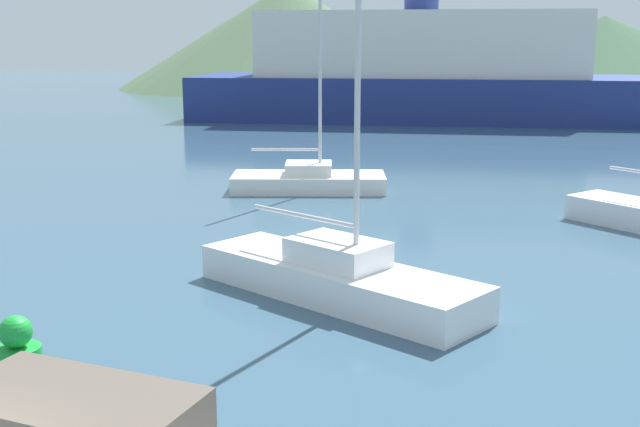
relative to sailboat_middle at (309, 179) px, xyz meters
The scene contains 6 objects.
sailboat_middle is the anchor object (origin of this frame).
sailboat_outer 12.44m from the sailboat_middle, 70.72° to the right, with size 6.81×4.67×7.54m.
ferry_distant 27.62m from the sailboat_middle, 90.53° to the left, with size 31.44×12.82×8.80m.
buoy_marker 16.73m from the sailboat_middle, 90.52° to the right, with size 0.79×0.79×0.91m.
hill_west 64.56m from the sailboat_middle, 108.52° to the left, with size 38.17×38.17×11.61m.
hill_central 61.70m from the sailboat_middle, 77.46° to the left, with size 37.95×37.95×7.70m.
Camera 1 is at (5.65, -4.54, 5.40)m, focal length 45.00 mm.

